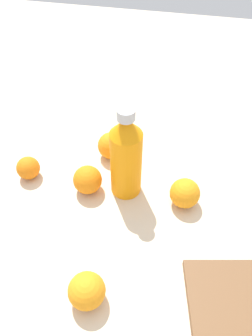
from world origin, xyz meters
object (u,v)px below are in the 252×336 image
cutting_board (234,310)px  water_bottle (126,156)px  orange_0 (111,146)px  orange_1 (185,193)px  orange_4 (88,180)px  orange_2 (87,291)px  orange_3 (28,168)px

cutting_board → water_bottle: bearing=-146.5°
orange_0 → cutting_board: (0.39, 0.35, -0.03)m
water_bottle → orange_1: water_bottle is taller
orange_4 → cutting_board: (0.25, 0.38, -0.03)m
orange_0 → orange_2: size_ratio=1.02×
orange_2 → orange_0: bearing=-172.8°
orange_1 → orange_2: size_ratio=1.00×
orange_1 → orange_4: size_ratio=1.01×
orange_3 → orange_1: bearing=89.2°
orange_1 → orange_2: (0.29, -0.17, -0.00)m
orange_2 → orange_3: orange_2 is taller
orange_1 → orange_3: bearing=-90.8°
orange_1 → orange_3: size_ratio=1.21×
orange_1 → cutting_board: size_ratio=0.36×
orange_1 → orange_0: bearing=-120.8°
orange_4 → cutting_board: bearing=56.3°
water_bottle → orange_2: 0.32m
water_bottle → orange_3: (0.01, -0.27, -0.09)m
orange_4 → water_bottle: bearing=103.5°
orange_0 → orange_3: bearing=-57.9°
orange_0 → orange_4: (0.14, -0.03, -0.00)m
orange_0 → orange_3: 0.24m
water_bottle → orange_0: size_ratio=3.33×
orange_1 → orange_2: bearing=-30.1°
orange_3 → cutting_board: orange_3 is taller
water_bottle → orange_4: size_ratio=3.43×
orange_3 → cutting_board: 0.61m
orange_2 → cutting_board: 0.30m
orange_2 → orange_3: bearing=-139.3°
orange_3 → cutting_board: bearing=64.3°
orange_0 → orange_2: orange_0 is taller
orange_3 → orange_2: bearing=40.7°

